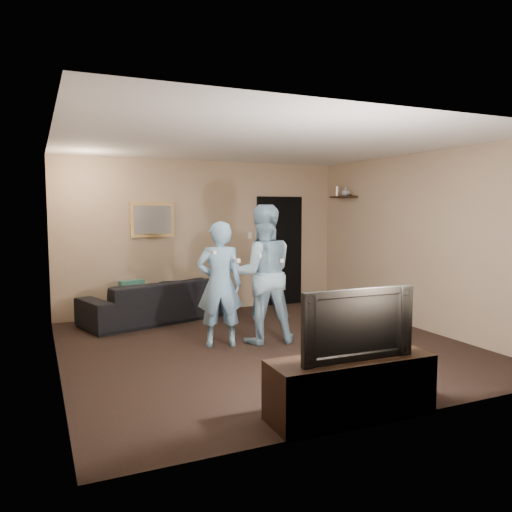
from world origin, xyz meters
name	(u,v)px	position (x,y,z in m)	size (l,w,h in m)	color
ground	(265,346)	(0.00, 0.00, 0.00)	(5.00, 5.00, 0.00)	black
ceiling	(265,143)	(0.00, 0.00, 2.60)	(5.00, 5.00, 0.04)	silver
wall_back	(204,237)	(0.00, 2.50, 1.30)	(5.00, 0.04, 2.60)	tan
wall_front	(394,267)	(0.00, -2.50, 1.30)	(5.00, 0.04, 2.60)	tan
wall_left	(55,253)	(-2.50, 0.00, 1.30)	(0.04, 5.00, 2.60)	tan
wall_right	(418,241)	(2.50, 0.00, 1.30)	(0.04, 5.00, 2.60)	tan
sofa	(154,301)	(-1.00, 2.02, 0.33)	(2.23, 0.87, 0.65)	black
throw_pillow	(132,293)	(-1.34, 2.02, 0.48)	(0.39, 0.13, 0.39)	#1C5546
painting_frame	(152,220)	(-0.90, 2.48, 1.60)	(0.72, 0.05, 0.57)	olive
painting_canvas	(153,220)	(-0.90, 2.45, 1.60)	(0.62, 0.01, 0.47)	slate
doorway	(279,251)	(1.45, 2.47, 1.00)	(0.90, 0.06, 2.00)	black
light_switch	(250,236)	(0.85, 2.48, 1.30)	(0.08, 0.02, 0.12)	silver
wall_shelf	(343,197)	(2.39, 1.80, 1.99)	(0.20, 0.60, 0.03)	black
shelf_vase	(346,192)	(2.39, 1.74, 2.08)	(0.15, 0.15, 0.16)	#B2B3B7
shelf_figurine	(337,191)	(2.39, 2.01, 2.09)	(0.06, 0.06, 0.18)	silver
tv_console	(350,387)	(-0.26, -2.29, 0.25)	(1.47, 0.47, 0.52)	black
television	(352,323)	(-0.26, -2.29, 0.82)	(1.06, 0.14, 0.61)	black
wii_player_left	(220,284)	(-0.53, 0.25, 0.81)	(0.67, 0.55, 1.62)	#7EB3DB
wii_player_right	(262,274)	(0.05, 0.20, 0.92)	(1.01, 0.86, 1.83)	#8CB5CC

